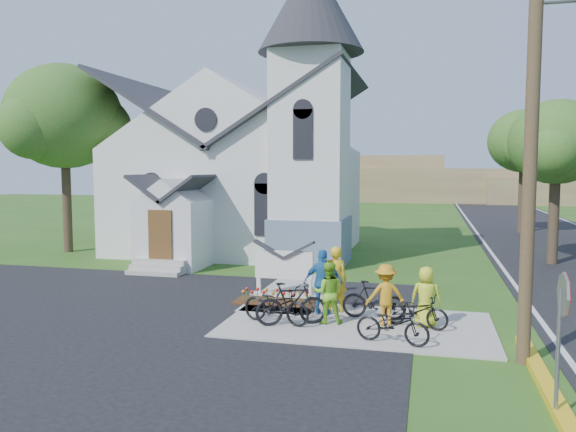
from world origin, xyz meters
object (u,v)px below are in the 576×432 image
(church_sign, at_px, (284,266))
(bike_0, at_px, (276,305))
(cyclist_2, at_px, (323,282))
(cyclist_4, at_px, (426,297))
(cyclist_0, at_px, (335,279))
(cyclist_3, at_px, (386,295))
(cyclist_1, at_px, (328,293))
(bike_4, at_px, (416,310))
(bike_1, at_px, (291,304))
(stop_sign, at_px, (562,314))
(bike_2, at_px, (393,324))
(bike_3, at_px, (374,300))
(utility_pole, at_px, (536,108))

(church_sign, relative_size, bike_0, 1.14)
(cyclist_2, relative_size, cyclist_4, 1.16)
(cyclist_0, height_order, cyclist_3, cyclist_0)
(cyclist_1, xyz_separation_m, cyclist_4, (2.53, 0.26, -0.03))
(church_sign, height_order, cyclist_2, cyclist_2)
(cyclist_3, bearing_deg, bike_4, 158.66)
(bike_1, bearing_deg, church_sign, -6.68)
(stop_sign, relative_size, bike_2, 1.41)
(bike_3, bearing_deg, cyclist_2, 86.35)
(utility_pole, height_order, cyclist_2, utility_pole)
(utility_pole, bearing_deg, cyclist_1, 157.85)
(cyclist_0, xyz_separation_m, cyclist_1, (0.00, -1.20, -0.13))
(bike_0, relative_size, cyclist_2, 1.05)
(utility_pole, height_order, cyclist_1, utility_pole)
(stop_sign, bearing_deg, cyclist_2, 132.60)
(stop_sign, distance_m, bike_1, 7.06)
(stop_sign, relative_size, cyclist_2, 1.35)
(stop_sign, height_order, cyclist_1, stop_sign)
(bike_2, bearing_deg, cyclist_0, 47.06)
(bike_1, xyz_separation_m, bike_3, (2.04, 1.13, -0.05))
(utility_pole, relative_size, bike_3, 5.73)
(stop_sign, relative_size, bike_0, 1.28)
(cyclist_2, distance_m, bike_4, 2.70)
(utility_pole, bearing_deg, cyclist_4, 134.51)
(cyclist_0, height_order, cyclist_4, cyclist_0)
(bike_0, distance_m, cyclist_2, 1.65)
(utility_pole, relative_size, cyclist_0, 5.29)
(bike_0, height_order, bike_1, bike_1)
(cyclist_0, height_order, bike_1, cyclist_0)
(church_sign, distance_m, stop_sign, 9.97)
(cyclist_1, height_order, cyclist_3, cyclist_1)
(cyclist_1, bearing_deg, utility_pole, 146.40)
(church_sign, height_order, cyclist_3, church_sign)
(cyclist_0, bearing_deg, stop_sign, 116.51)
(bike_0, distance_m, bike_2, 3.25)
(cyclist_1, bearing_deg, cyclist_4, 174.35)
(bike_3, bearing_deg, stop_sign, -144.00)
(bike_1, height_order, cyclist_4, cyclist_4)
(cyclist_0, bearing_deg, cyclist_1, 77.57)
(church_sign, xyz_separation_m, stop_sign, (6.63, -7.40, 0.75))
(cyclist_1, bearing_deg, bike_2, 131.14)
(utility_pole, xyz_separation_m, bike_0, (-5.95, 1.50, -4.84))
(church_sign, xyz_separation_m, bike_4, (4.21, -2.67, -0.53))
(utility_pole, relative_size, stop_sign, 4.03)
(cyclist_0, relative_size, cyclist_1, 1.15)
(stop_sign, bearing_deg, cyclist_3, 123.78)
(bike_2, bearing_deg, cyclist_1, 64.74)
(cyclist_0, bearing_deg, cyclist_2, 39.35)
(bike_1, height_order, bike_4, bike_1)
(cyclist_4, bearing_deg, church_sign, -26.56)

